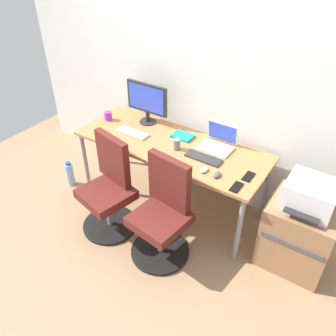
% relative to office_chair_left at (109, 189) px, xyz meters
% --- Properties ---
extents(ground_plane, '(5.28, 5.28, 0.00)m').
position_rel_office_chair_left_xyz_m(ground_plane, '(0.32, 0.58, -0.42)').
color(ground_plane, '#9E7A56').
extents(back_wall, '(4.40, 0.04, 2.60)m').
position_rel_office_chair_left_xyz_m(back_wall, '(0.32, 1.02, 0.88)').
color(back_wall, silver).
rests_on(back_wall, ground).
extents(desk, '(1.91, 0.73, 0.75)m').
position_rel_office_chair_left_xyz_m(desk, '(0.32, 0.58, 0.27)').
color(desk, '#B77542').
rests_on(desk, ground).
extents(office_chair_left, '(0.54, 0.54, 0.94)m').
position_rel_office_chair_left_xyz_m(office_chair_left, '(0.00, 0.00, 0.00)').
color(office_chair_left, black).
rests_on(office_chair_left, ground).
extents(office_chair_right, '(0.54, 0.54, 0.94)m').
position_rel_office_chair_left_xyz_m(office_chair_right, '(0.62, 0.00, 0.00)').
color(office_chair_right, black).
rests_on(office_chair_right, ground).
extents(side_cabinet, '(0.55, 0.51, 0.64)m').
position_rel_office_chair_left_xyz_m(side_cabinet, '(1.65, 0.53, -0.10)').
color(side_cabinet, '#996B47').
rests_on(side_cabinet, ground).
extents(printer, '(0.38, 0.40, 0.24)m').
position_rel_office_chair_left_xyz_m(printer, '(1.65, 0.53, 0.34)').
color(printer, silver).
rests_on(printer, side_cabinet).
extents(water_bottle_on_floor, '(0.09, 0.09, 0.31)m').
position_rel_office_chair_left_xyz_m(water_bottle_on_floor, '(-0.81, 0.20, -0.28)').
color(water_bottle_on_floor, '#8CBFF2').
rests_on(water_bottle_on_floor, ground).
extents(desktop_monitor, '(0.48, 0.18, 0.43)m').
position_rel_office_chair_left_xyz_m(desktop_monitor, '(-0.12, 0.80, 0.57)').
color(desktop_monitor, '#262626').
rests_on(desktop_monitor, desk).
extents(open_laptop, '(0.31, 0.26, 0.23)m').
position_rel_office_chair_left_xyz_m(open_laptop, '(0.72, 0.78, 0.38)').
color(open_laptop, silver).
rests_on(open_laptop, desk).
extents(keyboard_by_monitor, '(0.34, 0.12, 0.02)m').
position_rel_office_chair_left_xyz_m(keyboard_by_monitor, '(-0.11, 0.52, 0.33)').
color(keyboard_by_monitor, '#B7B7B7').
rests_on(keyboard_by_monitor, desk).
extents(keyboard_by_laptop, '(0.34, 0.12, 0.02)m').
position_rel_office_chair_left_xyz_m(keyboard_by_laptop, '(0.71, 0.52, 0.33)').
color(keyboard_by_laptop, '#2D2D2D').
rests_on(keyboard_by_laptop, desk).
extents(mouse_by_monitor, '(0.06, 0.10, 0.03)m').
position_rel_office_chair_left_xyz_m(mouse_by_monitor, '(0.93, 0.36, 0.34)').
color(mouse_by_monitor, '#515156').
rests_on(mouse_by_monitor, desk).
extents(mouse_by_laptop, '(0.06, 0.10, 0.03)m').
position_rel_office_chair_left_xyz_m(mouse_by_laptop, '(0.80, 0.36, 0.34)').
color(mouse_by_laptop, silver).
rests_on(mouse_by_laptop, desk).
extents(coffee_mug, '(0.08, 0.08, 0.09)m').
position_rel_office_chair_left_xyz_m(coffee_mug, '(-0.51, 0.61, 0.37)').
color(coffee_mug, purple).
rests_on(coffee_mug, desk).
extents(pen_cup, '(0.07, 0.07, 0.10)m').
position_rel_office_chair_left_xyz_m(pen_cup, '(0.42, 0.53, 0.38)').
color(pen_cup, slate).
rests_on(pen_cup, desk).
extents(phone_near_laptop, '(0.07, 0.14, 0.01)m').
position_rel_office_chair_left_xyz_m(phone_near_laptop, '(1.15, 0.50, 0.33)').
color(phone_near_laptop, black).
rests_on(phone_near_laptop, desk).
extents(phone_near_monitor, '(0.07, 0.14, 0.01)m').
position_rel_office_chair_left_xyz_m(phone_near_monitor, '(1.13, 0.31, 0.33)').
color(phone_near_monitor, black).
rests_on(phone_near_monitor, desk).
extents(notebook, '(0.21, 0.15, 0.03)m').
position_rel_office_chair_left_xyz_m(notebook, '(0.35, 0.74, 0.34)').
color(notebook, teal).
rests_on(notebook, desk).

